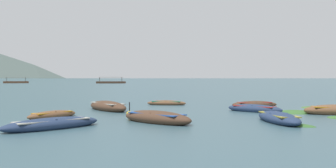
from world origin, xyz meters
TOP-DOWN VIEW (x-y plane):
  - ground_plane at (0.00, 1500.00)m, footprint 6000.00×6000.00m
  - mountain_2 at (-125.05, 1612.53)m, footprint 816.02×816.02m
  - rowboat_1 at (4.52, 22.64)m, footprint 3.53×1.43m
  - rowboat_2 at (3.20, 13.48)m, footprint 1.55×4.26m
  - rowboat_3 at (-2.72, 13.54)m, footprint 3.94×3.84m
  - rowboat_4 at (-1.91, 24.83)m, footprint 3.21×1.46m
  - rowboat_5 at (-5.95, 20.30)m, footprint 3.64×4.55m
  - rowboat_6 at (3.47, 18.83)m, footprint 3.43×3.21m
  - rowboat_7 at (-8.31, 15.80)m, footprint 2.53×3.11m
  - rowboat_9 at (-7.14, 11.59)m, footprint 4.05×3.89m
  - ferry_1 at (-57.26, 140.50)m, footprint 9.59×5.76m
  - ferry_2 at (-19.70, 134.12)m, footprint 11.37×5.77m
  - mooring_buoy at (-4.25, 16.83)m, footprint 0.37×0.37m
  - weed_patch_4 at (9.01, 21.49)m, footprint 3.07×3.21m
  - weed_patch_5 at (5.97, 18.48)m, footprint 3.02×3.61m
  - weed_patch_6 at (3.52, 12.43)m, footprint 2.17×2.45m

SIDE VIEW (x-z plane):
  - ground_plane at x=0.00m, z-range 0.00..0.00m
  - weed_patch_4 at x=9.01m, z-range -0.07..0.07m
  - weed_patch_5 at x=5.97m, z-range -0.07..0.07m
  - weed_patch_6 at x=3.52m, z-range -0.07..0.07m
  - mooring_buoy at x=-4.25m, z-range -0.34..0.52m
  - rowboat_4 at x=-1.91m, z-range -0.08..0.38m
  - rowboat_7 at x=-8.31m, z-range -0.09..0.39m
  - rowboat_1 at x=4.52m, z-range -0.10..0.45m
  - rowboat_9 at x=-7.14m, z-range -0.11..0.48m
  - rowboat_6 at x=3.47m, z-range -0.11..0.49m
  - rowboat_2 at x=3.20m, z-range -0.12..0.51m
  - rowboat_3 at x=-2.72m, z-range -0.14..0.58m
  - rowboat_5 at x=-5.95m, z-range -0.15..0.63m
  - ferry_2 at x=-19.70m, z-range -0.82..1.71m
  - ferry_1 at x=-57.26m, z-range -0.82..1.71m
  - mountain_2 at x=-125.05m, z-range 0.00..293.93m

